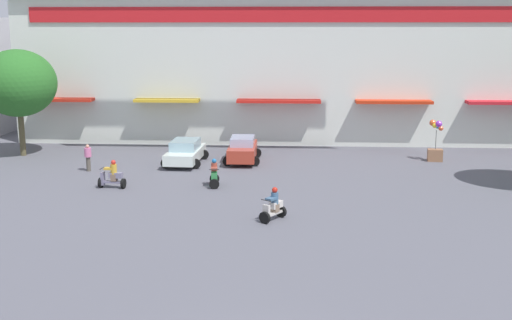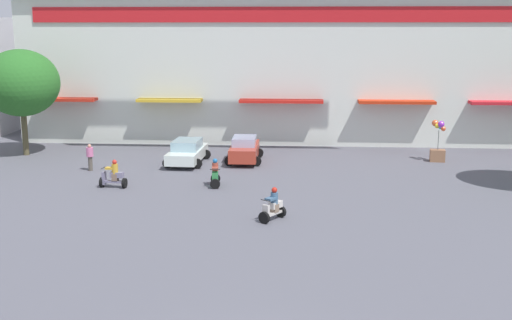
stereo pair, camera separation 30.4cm
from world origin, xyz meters
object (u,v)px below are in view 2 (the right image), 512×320
object	(u,v)px
parked_car_0	(187,152)
scooter_rider_0	(273,207)
plaza_tree_2	(21,83)
balloon_vendor_cart	(438,146)
pedestrian_0	(90,156)
scooter_rider_2	(215,175)
scooter_rider_4	(113,176)
parked_car_1	(244,149)

from	to	relation	value
parked_car_0	scooter_rider_0	size ratio (longest dim) A/B	3.10
plaza_tree_2	balloon_vendor_cart	size ratio (longest dim) A/B	2.65
pedestrian_0	scooter_rider_2	bearing A→B (deg)	-21.77
pedestrian_0	plaza_tree_2	bearing A→B (deg)	143.25
scooter_rider_2	parked_car_0	bearing A→B (deg)	114.18
scooter_rider_2	scooter_rider_4	world-z (taller)	scooter_rider_4
scooter_rider_4	pedestrian_0	size ratio (longest dim) A/B	0.95
parked_car_1	scooter_rider_0	size ratio (longest dim) A/B	2.86
scooter_rider_0	scooter_rider_2	size ratio (longest dim) A/B	1.00
parked_car_1	scooter_rider_0	world-z (taller)	parked_car_1
scooter_rider_0	balloon_vendor_cart	distance (m)	16.08
parked_car_0	scooter_rider_2	xyz separation A→B (m)	(2.43, -5.42, -0.14)
plaza_tree_2	parked_car_1	world-z (taller)	plaza_tree_2
plaza_tree_2	pedestrian_0	bearing A→B (deg)	-36.75
plaza_tree_2	scooter_rider_0	size ratio (longest dim) A/B	4.68
scooter_rider_4	plaza_tree_2	bearing A→B (deg)	135.45
parked_car_0	parked_car_1	size ratio (longest dim) A/B	1.09
parked_car_0	scooter_rider_2	bearing A→B (deg)	-65.82
plaza_tree_2	scooter_rider_0	xyz separation A→B (m)	(16.63, -13.12, -4.07)
plaza_tree_2	scooter_rider_2	xyz separation A→B (m)	(13.37, -7.31, -4.07)
scooter_rider_4	scooter_rider_2	bearing A→B (deg)	7.79
plaza_tree_2	parked_car_1	distance (m)	14.92
parked_car_0	parked_car_1	distance (m)	3.52
balloon_vendor_cart	scooter_rider_4	bearing A→B (deg)	-156.84
balloon_vendor_cart	scooter_rider_2	bearing A→B (deg)	-151.39
scooter_rider_0	balloon_vendor_cart	size ratio (longest dim) A/B	0.57
parked_car_1	scooter_rider_4	world-z (taller)	parked_car_1
balloon_vendor_cart	pedestrian_0	bearing A→B (deg)	-169.10
scooter_rider_2	balloon_vendor_cart	bearing A→B (deg)	28.61
plaza_tree_2	scooter_rider_0	bearing A→B (deg)	-38.27
scooter_rider_4	balloon_vendor_cart	bearing A→B (deg)	23.16
plaza_tree_2	parked_car_1	xyz separation A→B (m)	(14.37, -1.12, -3.88)
parked_car_0	plaza_tree_2	bearing A→B (deg)	170.19
parked_car_0	balloon_vendor_cart	bearing A→B (deg)	6.05
scooter_rider_4	parked_car_0	bearing A→B (deg)	65.57
scooter_rider_2	balloon_vendor_cart	world-z (taller)	balloon_vendor_cart
parked_car_1	scooter_rider_4	bearing A→B (deg)	-132.02
parked_car_0	scooter_rider_2	world-z (taller)	parked_car_0
plaza_tree_2	pedestrian_0	world-z (taller)	plaza_tree_2
parked_car_1	pedestrian_0	distance (m)	9.24
scooter_rider_4	balloon_vendor_cart	distance (m)	19.72
scooter_rider_2	balloon_vendor_cart	size ratio (longest dim) A/B	0.56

